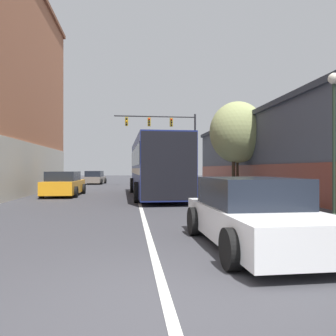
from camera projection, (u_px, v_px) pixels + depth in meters
ground_plane at (167, 301)px, 3.97m from camera, size 160.00×160.00×0.00m
lane_center_line at (138, 196)px, 19.26m from camera, size 0.14×42.79×0.01m
building_right_storefront at (310, 152)px, 22.88m from camera, size 9.55×27.95×5.38m
bus at (156, 165)px, 19.11m from camera, size 3.00×11.04×3.25m
hatchback_foreground at (253, 214)px, 6.79m from camera, size 2.22×4.54×1.42m
parked_car_left_near at (95, 178)px, 35.05m from camera, size 2.32×4.15×1.41m
parked_car_left_mid at (64, 184)px, 19.61m from camera, size 2.09×4.70×1.46m
traffic_signal_gantry at (169, 132)px, 30.95m from camera, size 7.74×0.36×6.87m
street_lamp at (334, 123)px, 11.03m from camera, size 0.38×0.38×4.86m
street_tree_near at (237, 132)px, 22.14m from camera, size 3.77×3.40×6.18m
street_tree_far at (233, 130)px, 21.91m from camera, size 2.47×2.23×5.59m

